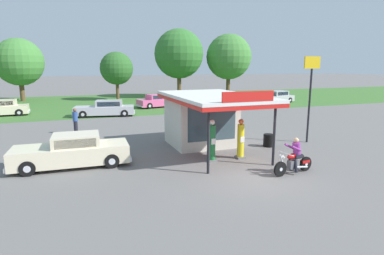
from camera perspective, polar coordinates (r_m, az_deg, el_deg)
The scene contains 21 objects.
ground_plane at distance 13.69m, azimuth 11.10°, elevation -8.65°, with size 300.00×300.00×0.00m, color slate.
grass_verge_strip at distance 41.76m, azimuth -10.87°, elevation 4.56°, with size 120.00×24.00×0.01m, color #3D6B2D.
service_station_kiosk at distance 18.05m, azimuth 2.11°, elevation 2.23°, with size 4.19×7.25×3.53m.
gas_pump_nearside at distance 15.24m, azimuth 3.62°, elevation -2.71°, with size 0.44×0.44×2.06m.
gas_pump_offside at distance 15.94m, azimuth 8.77°, elevation -2.33°, with size 0.44×0.44×2.00m.
motorcycle_with_rider at distance 14.29m, azimuth 18.00°, elevation -5.40°, with size 2.14×0.71×1.58m.
featured_classic_sedan at distance 15.60m, azimuth -20.80°, elevation -4.10°, with size 5.36×2.12×1.49m.
parked_car_back_row_far_right at distance 34.42m, azimuth -31.24°, elevation 2.97°, with size 4.97×2.04×1.50m.
parked_car_back_row_centre at distance 30.39m, azimuth -15.35°, elevation 3.28°, with size 5.74×2.78×1.46m.
parked_car_back_row_centre_right at distance 41.58m, azimuth 14.93°, elevation 5.29°, with size 5.29×2.72×1.48m.
parked_car_second_row_spare at distance 37.97m, azimuth 5.58°, elevation 5.18°, with size 5.12×3.04×1.59m.
parked_car_back_row_left at distance 36.03m, azimuth -5.97°, elevation 4.75°, with size 5.40×2.94×1.45m.
bystander_leaning_by_kiosk at distance 23.28m, azimuth 4.25°, elevation 1.87°, with size 0.34×0.34×1.65m.
bystander_chatting_near_pumps at distance 22.86m, azimuth -20.32°, elevation 1.21°, with size 0.34×0.34×1.77m.
bystander_admiring_sedan at distance 25.41m, azimuth 2.20°, elevation 2.76°, with size 0.37×0.37×1.70m.
tree_oak_right at distance 47.84m, azimuth -2.18°, elevation 12.89°, with size 7.20×7.20×9.94m.
tree_oak_centre at distance 47.74m, azimuth -28.76°, elevation 10.15°, with size 6.13×6.13×8.16m.
tree_oak_far_right at distance 49.57m, azimuth 6.46°, elevation 12.34°, with size 6.84×6.84×9.38m.
tree_oak_far_left at distance 44.41m, azimuth -13.56°, elevation 10.24°, with size 4.41×4.41×6.48m.
roadside_pole_sign at distance 20.07m, azimuth 20.65°, elevation 7.20°, with size 1.10×0.12×5.12m.
spare_tire_stack at distance 18.71m, azimuth 13.66°, elevation -2.27°, with size 0.60×0.60×0.72m.
Camera 1 is at (-6.85, -10.94, 4.56)m, focal length 29.53 mm.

